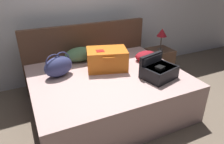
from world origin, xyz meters
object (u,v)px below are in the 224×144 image
bed (108,92)px  table_lamp (162,33)px  nightstand (159,63)px  hard_case_large (107,59)px  duffel_bag (58,66)px  hard_case_medium (159,71)px  pillow_near_headboard (146,56)px  pillow_center_head (80,54)px

bed → table_lamp: 1.53m
bed → nightstand: bed is taller
hard_case_large → duffel_bag: 0.68m
hard_case_large → bed: bearing=-92.6°
bed → duffel_bag: 0.78m
hard_case_medium → table_lamp: table_lamp is taller
pillow_near_headboard → hard_case_medium: bearing=-107.8°
hard_case_large → nightstand: 1.36m
table_lamp → hard_case_medium: bearing=-128.5°
nightstand → table_lamp: size_ratio=1.36×
pillow_near_headboard → table_lamp: 0.68m
hard_case_large → table_lamp: size_ratio=1.66×
hard_case_large → duffel_bag: (-0.68, 0.06, -0.01)m
hard_case_large → pillow_near_headboard: bearing=19.0°
pillow_center_head → table_lamp: (1.50, -0.08, 0.18)m
duffel_bag → pillow_center_head: bearing=42.9°
nightstand → pillow_center_head: bearing=177.1°
hard_case_medium → pillow_near_headboard: hard_case_medium is taller
hard_case_medium → table_lamp: size_ratio=1.24×
hard_case_medium → nightstand: (0.74, 0.93, -0.39)m
hard_case_medium → duffel_bag: 1.33m
hard_case_large → pillow_center_head: bearing=137.7°
pillow_center_head → bed: bearing=-73.3°
pillow_near_headboard → table_lamp: bearing=32.0°
hard_case_large → nightstand: hard_case_large is taller
pillow_near_headboard → table_lamp: (0.55, 0.34, 0.21)m
bed → hard_case_large: 0.48m
bed → hard_case_large: hard_case_large is taller
duffel_bag → bed: bearing=-23.2°
pillow_near_headboard → pillow_center_head: size_ratio=0.75×
pillow_near_headboard → nightstand: bearing=32.0°
hard_case_large → pillow_center_head: (-0.26, 0.44, -0.04)m
nightstand → table_lamp: 0.57m
duffel_bag → pillow_center_head: duffel_bag is taller
duffel_bag → hard_case_large: bearing=-5.0°
duffel_bag → pillow_near_headboard: 1.37m
hard_case_large → nightstand: (1.24, 0.37, -0.44)m
duffel_bag → nightstand: duffel_bag is taller
pillow_near_headboard → pillow_center_head: pillow_center_head is taller
hard_case_large → duffel_bag: bearing=-168.1°
hard_case_large → table_lamp: 1.30m
bed → pillow_near_headboard: 0.86m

